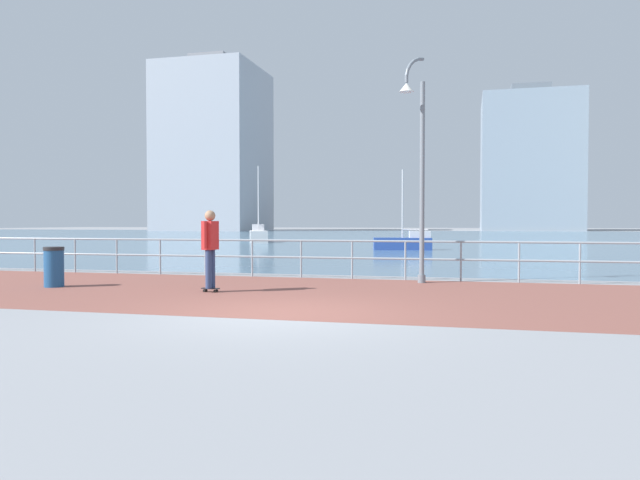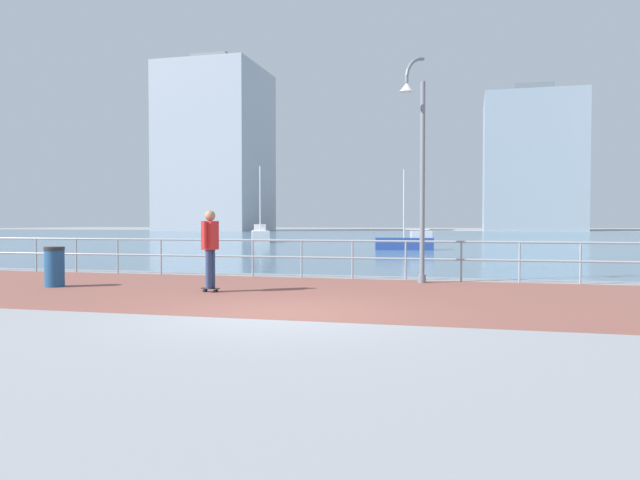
% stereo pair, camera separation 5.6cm
% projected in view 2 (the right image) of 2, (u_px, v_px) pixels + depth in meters
% --- Properties ---
extents(ground, '(220.00, 220.00, 0.00)m').
position_uv_depth(ground, '(433.00, 241.00, 48.60)').
color(ground, gray).
extents(brick_paving, '(28.00, 6.83, 0.01)m').
position_uv_depth(brick_paving, '(321.00, 294.00, 12.55)').
color(brick_paving, brown).
rests_on(brick_paving, ground).
extents(harbor_water, '(180.00, 88.00, 0.00)m').
position_uv_depth(harbor_water, '(440.00, 237.00, 59.47)').
color(harbor_water, slate).
rests_on(harbor_water, ground).
extents(waterfront_railing, '(25.25, 0.06, 1.03)m').
position_uv_depth(waterfront_railing, '(352.00, 252.00, 15.84)').
color(waterfront_railing, '#8C99A3').
rests_on(waterfront_railing, ground).
extents(lamppost, '(0.63, 0.69, 5.53)m').
position_uv_depth(lamppost, '(418.00, 158.00, 14.64)').
color(lamppost, slate).
rests_on(lamppost, ground).
extents(skateboarder, '(0.41, 0.56, 1.75)m').
position_uv_depth(skateboarder, '(210.00, 243.00, 12.84)').
color(skateboarder, black).
rests_on(skateboarder, ground).
extents(trash_bin, '(0.46, 0.46, 0.93)m').
position_uv_depth(trash_bin, '(54.00, 267.00, 13.91)').
color(trash_bin, navy).
rests_on(trash_bin, ground).
extents(sailboat_blue, '(2.61, 4.19, 5.63)m').
position_uv_depth(sailboat_blue, '(260.00, 235.00, 44.40)').
color(sailboat_blue, white).
rests_on(sailboat_blue, ground).
extents(sailboat_navy, '(3.21, 1.54, 4.33)m').
position_uv_depth(sailboat_navy, '(406.00, 242.00, 32.29)').
color(sailboat_navy, '#284799').
rests_on(sailboat_navy, ground).
extents(tower_slate, '(16.37, 17.11, 30.33)m').
position_uv_depth(tower_slate, '(216.00, 149.00, 105.50)').
color(tower_slate, '#A3A8B2').
rests_on(tower_slate, ground).
extents(tower_brick, '(16.57, 17.23, 25.62)m').
position_uv_depth(tower_brick, '(532.00, 163.00, 107.18)').
color(tower_brick, '#8493A3').
rests_on(tower_brick, ground).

